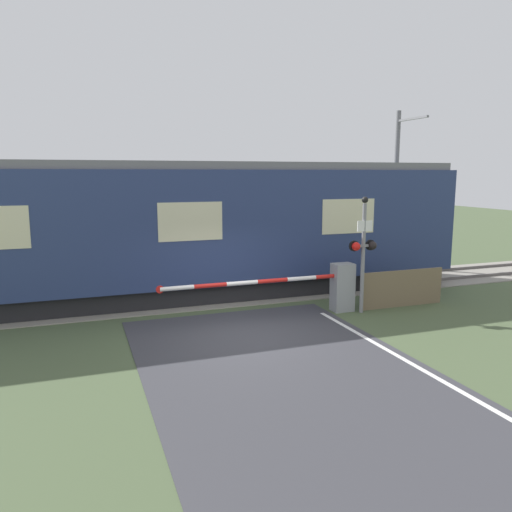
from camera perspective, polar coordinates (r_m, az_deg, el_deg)
The scene contains 7 objects.
ground_plane at distance 12.47m, azimuth -1.02°, elevation -8.93°, with size 80.00×80.00×0.00m, color #475638.
track_bed at distance 16.22m, azimuth -5.69°, elevation -4.54°, with size 36.00×3.20×0.13m.
train at distance 15.67m, azimuth -8.53°, elevation 2.94°, with size 18.59×2.72×4.27m.
crossing_barrier at distance 14.37m, azimuth 8.51°, elevation -3.45°, with size 5.61×0.44×1.39m.
signal_post at distance 14.27m, azimuth 12.18°, elevation 0.94°, with size 0.83×0.26×3.30m.
catenary_pole at distance 21.35m, azimuth 15.71°, elevation 7.54°, with size 0.20×1.90×6.40m.
roadside_fence at distance 15.47m, azimuth 16.42°, elevation -3.56°, with size 2.75×0.06×1.10m.
Camera 1 is at (-3.82, -11.20, 3.93)m, focal length 35.00 mm.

